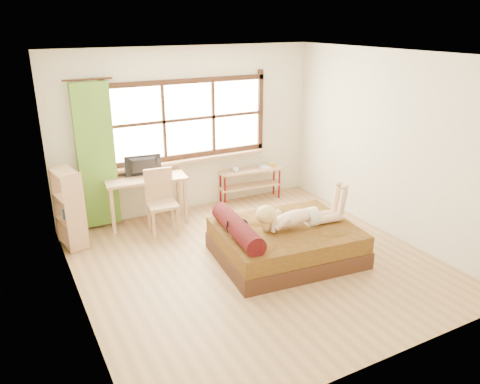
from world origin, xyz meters
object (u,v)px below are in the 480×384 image
desk (146,183)px  chair (161,197)px  woman (299,207)px  kitten (236,227)px  bed (283,241)px  bookshelf (69,208)px  pipe_shelf (251,178)px

desk → chair: 0.40m
woman → kitten: size_ratio=4.67×
desk → bed: bearing=-51.6°
woman → chair: woman is taller
kitten → desk: 2.01m
chair → desk: bearing=113.3°
desk → bookshelf: bookshelf is taller
chair → bookshelf: bearing=-177.2°
woman → pipe_shelf: size_ratio=1.09×
desk → bookshelf: size_ratio=1.13×
kitten → bookshelf: size_ratio=0.24×
woman → desk: woman is taller
desk → chair: chair is taller
kitten → bookshelf: (-1.79, 1.64, 0.01)m
desk → bookshelf: bearing=-160.5°
woman → chair: 2.18m
kitten → bookshelf: 2.43m
pipe_shelf → bookshelf: 3.19m
woman → bookshelf: size_ratio=1.13×
bed → desk: size_ratio=1.53×
kitten → bed: bearing=-2.2°
kitten → desk: (-0.58, 1.92, 0.10)m
chair → pipe_shelf: 1.91m
desk → chair: bearing=-66.7°
kitten → pipe_shelf: 2.46m
bookshelf → woman: bearing=-45.4°
bookshelf → chair: bearing=-15.1°
bed → woman: size_ratio=1.54×
pipe_shelf → kitten: bearing=-117.7°
bed → pipe_shelf: bearing=77.8°
pipe_shelf → bookshelf: bookshelf is taller
pipe_shelf → bookshelf: (-3.16, -0.40, 0.16)m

